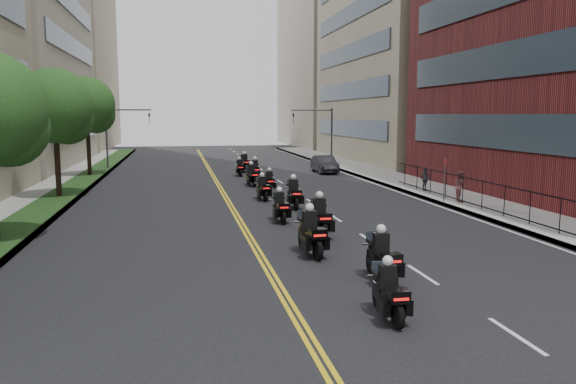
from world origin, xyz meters
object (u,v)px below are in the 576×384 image
Objects in this scene: motorcycle_3 at (320,219)px; motorcycle_7 at (270,182)px; motorcycle_11 at (245,163)px; motorcycle_0 at (389,294)px; motorcycle_6 at (263,189)px; motorcycle_4 at (280,208)px; pedestrian_b at (461,186)px; motorcycle_2 at (311,235)px; pedestrian_c at (425,179)px; motorcycle_1 at (382,259)px; motorcycle_5 at (294,195)px; motorcycle_8 at (252,176)px; parked_sedan at (324,164)px; motorcycle_9 at (255,171)px; motorcycle_10 at (240,168)px.

motorcycle_3 reaches higher than motorcycle_7.
motorcycle_3 reaches higher than motorcycle_11.
motorcycle_6 is at bearing 92.59° from motorcycle_0.
motorcycle_0 is at bearing -95.02° from motorcycle_6.
motorcycle_4 is 6.83m from motorcycle_6.
motorcycle_0 is at bearing -91.76° from motorcycle_3.
motorcycle_2 is at bearing 144.91° from pedestrian_b.
motorcycle_7 is 1.41× the size of pedestrian_c.
motorcycle_3 is at bearing 91.92° from motorcycle_1.
motorcycle_0 is 6.52m from motorcycle_2.
motorcycle_5 reaches higher than motorcycle_6.
motorcycle_8 is 1.36× the size of pedestrian_b.
motorcycle_11 is at bearing 78.81° from motorcycle_8.
parked_sedan is 2.93× the size of pedestrian_c.
motorcycle_11 reaches higher than pedestrian_c.
motorcycle_5 reaches higher than motorcycle_7.
motorcycle_6 is 10.65m from pedestrian_c.
motorcycle_6 is at bearing -102.71° from motorcycle_7.
motorcycle_11 is 1.40× the size of pedestrian_b.
motorcycle_1 is at bearing -94.72° from motorcycle_11.
motorcycle_9 is at bearing 49.49° from pedestrian_b.
motorcycle_8 is (0.47, 19.86, -0.05)m from motorcycle_2.
motorcycle_7 is at bearing -84.76° from motorcycle_8.
pedestrian_b reaches higher than motorcycle_3.
motorcycle_6 is 0.88× the size of motorcycle_9.
pedestrian_b is (10.61, -3.70, 0.38)m from motorcycle_6.
motorcycle_7 is at bearing -86.70° from motorcycle_9.
motorcycle_11 is (0.72, 10.11, 0.02)m from motorcycle_8.
pedestrian_c reaches higher than motorcycle_4.
motorcycle_8 is (0.06, 26.36, 0.07)m from motorcycle_0.
parked_sedan is at bearing 69.99° from motorcycle_2.
pedestrian_b is at bearing -59.16° from motorcycle_10.
motorcycle_4 is 22.59m from parked_sedan.
motorcycle_0 is 32.97m from motorcycle_10.
motorcycle_4 is at bearing -109.00° from motorcycle_5.
motorcycle_5 is at bearing -109.36° from parked_sedan.
motorcycle_11 is at bearing 160.74° from parked_sedan.
motorcycle_1 is (0.95, 2.97, 0.07)m from motorcycle_0.
motorcycle_2 reaches higher than motorcycle_0.
motorcycle_7 is 6.48m from motorcycle_9.
motorcycle_10 reaches higher than parked_sedan.
motorcycle_3 is 1.03× the size of motorcycle_5.
motorcycle_10 is at bearing 105.48° from motorcycle_9.
motorcycle_4 is 16.65m from motorcycle_9.
pedestrian_c is (9.50, 17.63, 0.23)m from motorcycle_1.
motorcycle_9 reaches higher than motorcycle_8.
parked_sedan is (7.45, 1.14, 0.12)m from motorcycle_10.
motorcycle_3 is at bearing -87.09° from motorcycle_7.
motorcycle_5 is 18.65m from parked_sedan.
motorcycle_5 is 9.85m from motorcycle_8.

